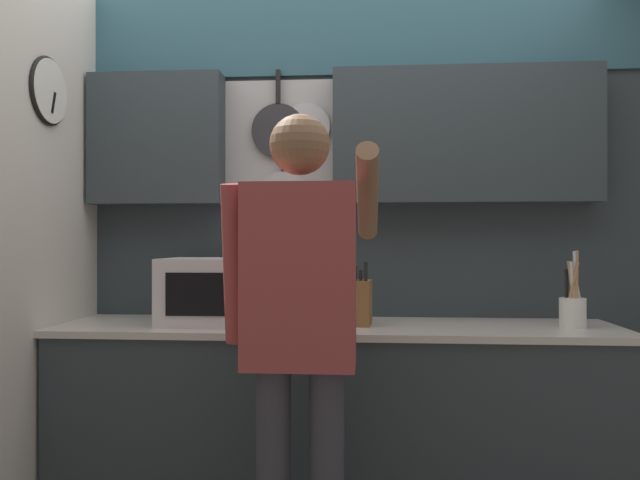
{
  "coord_description": "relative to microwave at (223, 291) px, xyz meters",
  "views": [
    {
      "loc": [
        0.14,
        -2.76,
        1.26
      ],
      "look_at": [
        -0.09,
        0.19,
        1.27
      ],
      "focal_mm": 35.0,
      "sensor_mm": 36.0,
      "label": 1
    }
  ],
  "objects": [
    {
      "name": "base_cabinet_counter",
      "position": [
        0.51,
        0.02,
        -0.6
      ],
      "size": [
        2.46,
        0.62,
        0.89
      ],
      "color": "#2D383D",
      "rests_on": "ground_plane"
    },
    {
      "name": "back_wall_unit",
      "position": [
        0.53,
        0.3,
        0.45
      ],
      "size": [
        3.03,
        0.2,
        2.5
      ],
      "color": "#2D383D",
      "rests_on": "ground_plane"
    },
    {
      "name": "side_wall",
      "position": [
        -0.74,
        -0.38,
        0.22
      ],
      "size": [
        0.07,
        1.6,
        2.5
      ],
      "color": "silver",
      "rests_on": "ground_plane"
    },
    {
      "name": "microwave",
      "position": [
        0.0,
        0.0,
        0.0
      ],
      "size": [
        0.52,
        0.36,
        0.29
      ],
      "color": "silver",
      "rests_on": "base_cabinet_counter"
    },
    {
      "name": "knife_block",
      "position": [
        0.6,
        0.0,
        -0.04
      ],
      "size": [
        0.12,
        0.16,
        0.28
      ],
      "color": "brown",
      "rests_on": "base_cabinet_counter"
    },
    {
      "name": "utensil_crock",
      "position": [
        1.52,
        0.0,
        -0.06
      ],
      "size": [
        0.11,
        0.11,
        0.33
      ],
      "color": "white",
      "rests_on": "base_cabinet_counter"
    },
    {
      "name": "person",
      "position": [
        0.42,
        -0.62,
        -0.03
      ],
      "size": [
        0.54,
        0.62,
        1.7
      ],
      "color": "#383842",
      "rests_on": "ground_plane"
    }
  ]
}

